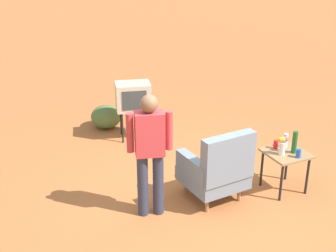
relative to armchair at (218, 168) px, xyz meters
name	(u,v)px	position (x,y,z in m)	size (l,w,h in m)	color
ground_plane	(200,203)	(0.24, -0.02, -0.50)	(60.00, 60.00, 0.00)	#AD6033
armchair	(218,168)	(0.00, 0.00, 0.00)	(0.84, 0.84, 1.06)	#937047
side_table	(286,158)	(-1.02, 0.14, 0.01)	(0.56, 0.56, 0.59)	black
tv_on_stand	(133,97)	(0.29, -2.46, 0.28)	(0.69, 0.57, 1.03)	black
person_standing	(150,149)	(0.94, -0.08, 0.44)	(0.55, 0.31, 1.64)	#2D3347
bottle_short_clear	(286,140)	(-1.12, -0.02, 0.19)	(0.06, 0.06, 0.20)	silver
bottle_wine_green	(295,142)	(-1.10, 0.19, 0.25)	(0.07, 0.07, 0.32)	#1E5623
soda_can_red	(276,144)	(-0.96, -0.03, 0.16)	(0.07, 0.07, 0.12)	red
soda_can_blue	(298,153)	(-1.06, 0.33, 0.16)	(0.07, 0.07, 0.12)	blue
flower_vase	(282,145)	(-0.91, 0.17, 0.24)	(0.14, 0.10, 0.27)	silver
shrub_near	(106,117)	(0.61, -3.12, -0.28)	(0.57, 0.57, 0.44)	#516B38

